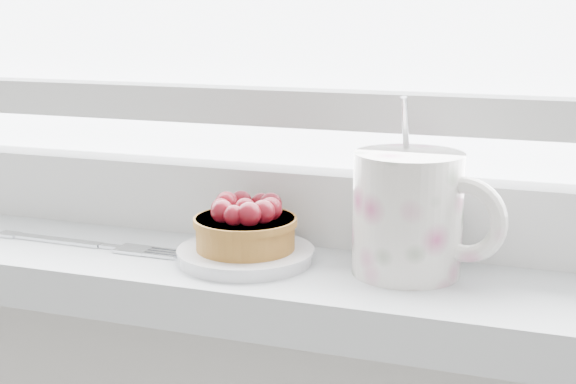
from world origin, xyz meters
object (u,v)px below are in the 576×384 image
at_px(floral_mug, 412,212).
at_px(fork, 85,244).
at_px(raspberry_tart, 246,225).
at_px(saucer, 246,255).

xyz_separation_m(floral_mug, fork, (-0.31, -0.02, -0.05)).
height_order(raspberry_tart, floral_mug, floral_mug).
distance_m(saucer, fork, 0.16).
bearing_deg(floral_mug, saucer, -173.76).
xyz_separation_m(saucer, floral_mug, (0.15, 0.02, 0.05)).
height_order(saucer, raspberry_tart, raspberry_tart).
xyz_separation_m(raspberry_tart, fork, (-0.16, -0.01, -0.03)).
bearing_deg(saucer, floral_mug, 6.24).
bearing_deg(fork, raspberry_tart, 2.31).
xyz_separation_m(saucer, raspberry_tart, (0.00, 0.00, 0.03)).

